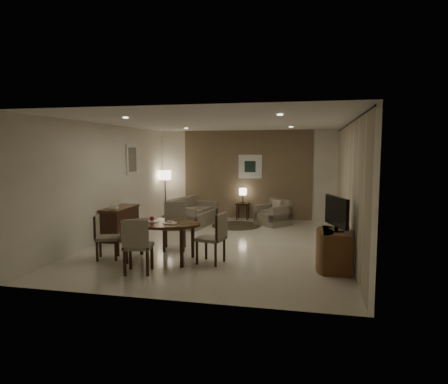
% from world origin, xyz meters
% --- Properties ---
extents(room_shell, '(5.50, 7.00, 2.70)m').
position_xyz_m(room_shell, '(0.00, 0.40, 1.35)').
color(room_shell, beige).
rests_on(room_shell, ground).
extents(taupe_accent, '(3.96, 0.03, 2.70)m').
position_xyz_m(taupe_accent, '(0.00, 3.48, 1.35)').
color(taupe_accent, '#7B694D').
rests_on(taupe_accent, wall_back).
extents(curtain_wall, '(0.08, 6.70, 2.58)m').
position_xyz_m(curtain_wall, '(2.68, 0.00, 1.32)').
color(curtain_wall, '#BCA992').
rests_on(curtain_wall, wall_right).
extents(curtain_rod, '(0.03, 6.80, 0.03)m').
position_xyz_m(curtain_rod, '(2.68, 0.00, 2.64)').
color(curtain_rod, black).
rests_on(curtain_rod, wall_right).
extents(art_back_frame, '(0.72, 0.03, 0.72)m').
position_xyz_m(art_back_frame, '(0.10, 3.46, 1.60)').
color(art_back_frame, silver).
rests_on(art_back_frame, wall_back).
extents(art_back_canvas, '(0.34, 0.01, 0.34)m').
position_xyz_m(art_back_canvas, '(0.10, 3.44, 1.60)').
color(art_back_canvas, black).
rests_on(art_back_canvas, wall_back).
extents(art_left_frame, '(0.03, 0.60, 0.80)m').
position_xyz_m(art_left_frame, '(-2.72, 1.20, 1.85)').
color(art_left_frame, silver).
rests_on(art_left_frame, wall_left).
extents(art_left_canvas, '(0.01, 0.46, 0.64)m').
position_xyz_m(art_left_canvas, '(-2.71, 1.20, 1.85)').
color(art_left_canvas, gray).
rests_on(art_left_canvas, wall_left).
extents(downlight_nl, '(0.10, 0.10, 0.01)m').
position_xyz_m(downlight_nl, '(-1.40, -1.80, 2.69)').
color(downlight_nl, white).
rests_on(downlight_nl, ceiling).
extents(downlight_nr, '(0.10, 0.10, 0.01)m').
position_xyz_m(downlight_nr, '(1.40, -1.80, 2.69)').
color(downlight_nr, white).
rests_on(downlight_nr, ceiling).
extents(downlight_fl, '(0.10, 0.10, 0.01)m').
position_xyz_m(downlight_fl, '(-1.40, 1.80, 2.69)').
color(downlight_fl, white).
rests_on(downlight_fl, ceiling).
extents(downlight_fr, '(0.10, 0.10, 0.01)m').
position_xyz_m(downlight_fr, '(1.40, 1.80, 2.69)').
color(downlight_fr, white).
rests_on(downlight_fr, ceiling).
extents(console_desk, '(0.48, 1.20, 0.75)m').
position_xyz_m(console_desk, '(-2.49, 0.00, 0.38)').
color(console_desk, '#412715').
rests_on(console_desk, floor).
extents(telephone, '(0.20, 0.14, 0.09)m').
position_xyz_m(telephone, '(-2.49, -0.30, 0.80)').
color(telephone, white).
rests_on(telephone, console_desk).
extents(tv_cabinet, '(0.48, 0.90, 0.70)m').
position_xyz_m(tv_cabinet, '(2.40, -1.50, 0.35)').
color(tv_cabinet, brown).
rests_on(tv_cabinet, floor).
extents(flat_tv, '(0.36, 0.85, 0.60)m').
position_xyz_m(flat_tv, '(2.38, -1.50, 1.02)').
color(flat_tv, black).
rests_on(flat_tv, tv_cabinet).
extents(dining_table, '(1.57, 0.98, 0.74)m').
position_xyz_m(dining_table, '(-0.84, -1.61, 0.37)').
color(dining_table, '#412715').
rests_on(dining_table, floor).
extents(chair_near, '(0.55, 0.55, 0.96)m').
position_xyz_m(chair_near, '(-0.93, -2.41, 0.48)').
color(chair_near, gray).
rests_on(chair_near, floor).
extents(chair_far, '(0.59, 0.59, 1.00)m').
position_xyz_m(chair_far, '(-0.86, -0.76, 0.50)').
color(chair_far, gray).
rests_on(chair_far, floor).
extents(chair_left, '(0.53, 0.53, 0.86)m').
position_xyz_m(chair_left, '(-1.88, -1.72, 0.43)').
color(chair_left, gray).
rests_on(chair_left, floor).
extents(chair_right, '(0.54, 0.54, 0.95)m').
position_xyz_m(chair_right, '(0.13, -1.56, 0.47)').
color(chair_right, gray).
rests_on(chair_right, floor).
extents(plate_a, '(0.26, 0.26, 0.02)m').
position_xyz_m(plate_a, '(-1.02, -1.56, 0.74)').
color(plate_a, white).
rests_on(plate_a, dining_table).
extents(plate_b, '(0.26, 0.26, 0.02)m').
position_xyz_m(plate_b, '(-0.62, -1.66, 0.74)').
color(plate_b, white).
rests_on(plate_b, dining_table).
extents(fruit_apple, '(0.09, 0.09, 0.09)m').
position_xyz_m(fruit_apple, '(-1.02, -1.56, 0.80)').
color(fruit_apple, maroon).
rests_on(fruit_apple, plate_a).
extents(napkin, '(0.12, 0.08, 0.03)m').
position_xyz_m(napkin, '(-0.62, -1.66, 0.77)').
color(napkin, white).
rests_on(napkin, plate_b).
extents(round_rug, '(1.36, 1.36, 0.01)m').
position_xyz_m(round_rug, '(-0.09, 2.16, 0.01)').
color(round_rug, '#3B3321').
rests_on(round_rug, floor).
extents(sofa, '(1.74, 1.06, 0.77)m').
position_xyz_m(sofa, '(-1.26, 1.98, 0.39)').
color(sofa, gray).
rests_on(sofa, floor).
extents(armchair, '(1.09, 1.09, 0.71)m').
position_xyz_m(armchair, '(0.90, 2.51, 0.35)').
color(armchair, gray).
rests_on(armchair, floor).
extents(side_table, '(0.39, 0.39, 0.50)m').
position_xyz_m(side_table, '(-0.09, 3.25, 0.25)').
color(side_table, black).
rests_on(side_table, floor).
extents(table_lamp, '(0.22, 0.22, 0.50)m').
position_xyz_m(table_lamp, '(-0.09, 3.25, 0.75)').
color(table_lamp, '#FFEAC1').
rests_on(table_lamp, side_table).
extents(floor_lamp, '(0.37, 0.37, 1.47)m').
position_xyz_m(floor_lamp, '(-2.51, 3.08, 0.73)').
color(floor_lamp, '#FFE5B7').
rests_on(floor_lamp, floor).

